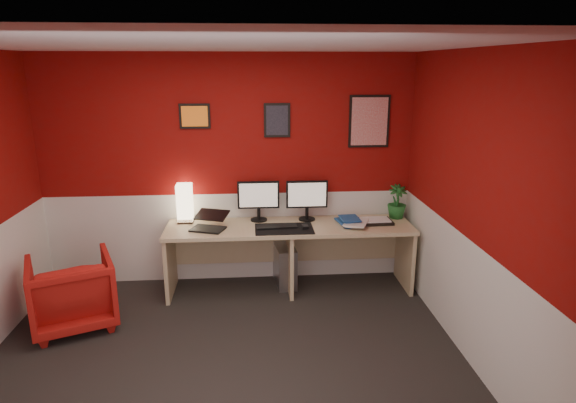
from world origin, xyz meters
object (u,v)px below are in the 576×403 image
(zen_tray, at_px, (375,221))
(armchair, at_px, (72,292))
(laptop, at_px, (207,220))
(desk, at_px, (290,258))
(monitor_right, at_px, (307,194))
(pc_tower, at_px, (285,265))
(monitor_left, at_px, (258,195))
(potted_plant, at_px, (397,202))
(shoji_lamp, at_px, (185,204))

(zen_tray, distance_m, armchair, 3.09)
(laptop, relative_size, armchair, 0.45)
(desk, bearing_deg, monitor_right, 42.17)
(pc_tower, bearing_deg, armchair, -166.10)
(zen_tray, relative_size, pc_tower, 0.78)
(monitor_left, distance_m, armchair, 2.05)
(zen_tray, height_order, potted_plant, potted_plant)
(potted_plant, xyz_separation_m, pc_tower, (-1.24, -0.04, -0.69))
(desk, relative_size, shoji_lamp, 6.50)
(monitor_right, height_order, armchair, monitor_right)
(zen_tray, height_order, armchair, zen_tray)
(desk, height_order, shoji_lamp, shoji_lamp)
(monitor_right, relative_size, armchair, 0.79)
(laptop, distance_m, monitor_left, 0.62)
(laptop, height_order, monitor_right, monitor_right)
(pc_tower, bearing_deg, zen_tray, -12.95)
(shoji_lamp, relative_size, zen_tray, 1.14)
(laptop, bearing_deg, desk, 24.93)
(armchair, bearing_deg, zen_tray, 169.57)
(shoji_lamp, xyz_separation_m, potted_plant, (2.31, -0.03, -0.01))
(monitor_left, relative_size, potted_plant, 1.56)
(desk, distance_m, zen_tray, 1.00)
(monitor_right, relative_size, pc_tower, 1.29)
(shoji_lamp, height_order, laptop, shoji_lamp)
(armchair, bearing_deg, pc_tower, 177.82)
(potted_plant, bearing_deg, armchair, -166.49)
(laptop, height_order, armchair, laptop)
(desk, distance_m, potted_plant, 1.33)
(shoji_lamp, xyz_separation_m, pc_tower, (1.07, -0.07, -0.70))
(desk, xyz_separation_m, monitor_right, (0.20, 0.18, 0.66))
(shoji_lamp, xyz_separation_m, zen_tray, (2.03, -0.19, -0.18))
(monitor_right, relative_size, zen_tray, 1.66)
(shoji_lamp, bearing_deg, monitor_right, -0.95)
(laptop, height_order, zen_tray, laptop)
(shoji_lamp, height_order, monitor_right, monitor_right)
(laptop, bearing_deg, zen_tray, 22.90)
(pc_tower, bearing_deg, shoji_lamp, 170.08)
(monitor_right, xyz_separation_m, pc_tower, (-0.25, -0.05, -0.80))
(desk, bearing_deg, monitor_left, 148.08)
(monitor_left, height_order, potted_plant, monitor_left)
(shoji_lamp, relative_size, armchair, 0.54)
(shoji_lamp, bearing_deg, monitor_left, -0.44)
(potted_plant, relative_size, pc_tower, 0.82)
(monitor_left, bearing_deg, monitor_right, -1.73)
(monitor_right, distance_m, zen_tray, 0.79)
(pc_tower, bearing_deg, desk, -78.53)
(desk, height_order, zen_tray, zen_tray)
(laptop, bearing_deg, monitor_left, 47.41)
(desk, distance_m, pc_tower, 0.20)
(potted_plant, bearing_deg, desk, -171.42)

